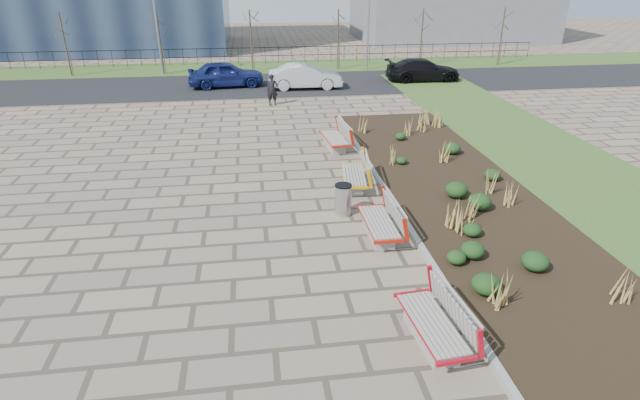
{
  "coord_description": "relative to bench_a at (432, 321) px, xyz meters",
  "views": [
    {
      "loc": [
        -0.16,
        -9.08,
        6.61
      ],
      "look_at": [
        1.5,
        3.0,
        0.9
      ],
      "focal_mm": 28.0,
      "sensor_mm": 36.0,
      "label": 1
    }
  ],
  "objects": [
    {
      "name": "tree_c",
      "position": [
        -3.0,
        28.32,
        1.54
      ],
      "size": [
        1.4,
        1.4,
        4.0
      ],
      "primitive_type": null,
      "color": "#4C3D2D",
      "rests_on": "grass_verge_far"
    },
    {
      "name": "tree_a",
      "position": [
        -15.0,
        28.32,
        1.54
      ],
      "size": [
        1.4,
        1.4,
        4.0
      ],
      "primitive_type": null,
      "color": "#4C3D2D",
      "rests_on": "grass_verge_far"
    },
    {
      "name": "pedestrian",
      "position": [
        -2.09,
        18.78,
        0.3
      ],
      "size": [
        0.61,
        0.42,
        1.6
      ],
      "primitive_type": "imported",
      "rotation": [
        0.0,
        0.0,
        0.07
      ],
      "color": "black",
      "rests_on": "ground"
    },
    {
      "name": "bench_b",
      "position": [
        0.0,
        4.2,
        0.0
      ],
      "size": [
        0.92,
        2.11,
        1.0
      ],
      "primitive_type": null,
      "rotation": [
        0.0,
        0.0,
        0.01
      ],
      "color": "red",
      "rests_on": "ground"
    },
    {
      "name": "grass_verge_far",
      "position": [
        -3.0,
        29.82,
        -0.48
      ],
      "size": [
        80.0,
        5.0,
        0.04
      ],
      "primitive_type": "cube",
      "color": "#33511E",
      "rests_on": "ground"
    },
    {
      "name": "railing_fence",
      "position": [
        -3.0,
        31.32,
        0.14
      ],
      "size": [
        44.0,
        0.1,
        1.2
      ],
      "primitive_type": null,
      "color": "black",
      "rests_on": "grass_verge_far"
    },
    {
      "name": "tree_f",
      "position": [
        15.0,
        28.32,
        1.54
      ],
      "size": [
        1.4,
        1.4,
        4.0
      ],
      "primitive_type": null,
      "color": "#4C3D2D",
      "rests_on": "grass_verge_far"
    },
    {
      "name": "planting_bed",
      "position": [
        3.25,
        6.82,
        -0.45
      ],
      "size": [
        4.5,
        18.0,
        0.1
      ],
      "primitive_type": "cube",
      "color": "black",
      "rests_on": "ground"
    },
    {
      "name": "ground",
      "position": [
        -3.0,
        1.82,
        -0.5
      ],
      "size": [
        120.0,
        120.0,
        0.0
      ],
      "primitive_type": "plane",
      "color": "#806F58",
      "rests_on": "ground"
    },
    {
      "name": "car_black",
      "position": [
        7.68,
        23.63,
        0.2
      ],
      "size": [
        4.74,
        2.02,
        1.36
      ],
      "primitive_type": "imported",
      "rotation": [
        0.0,
        0.0,
        1.55
      ],
      "color": "black",
      "rests_on": "road"
    },
    {
      "name": "planting_curb",
      "position": [
        0.92,
        6.82,
        -0.42
      ],
      "size": [
        0.16,
        18.0,
        0.15
      ],
      "primitive_type": "cube",
      "color": "gray",
      "rests_on": "ground"
    },
    {
      "name": "bench_d",
      "position": [
        0.0,
        11.5,
        0.0
      ],
      "size": [
        1.11,
        2.18,
        1.0
      ],
      "primitive_type": null,
      "rotation": [
        0.0,
        0.0,
        0.1
      ],
      "color": "red",
      "rests_on": "ground"
    },
    {
      "name": "lamp_west",
      "position": [
        -9.0,
        27.82,
        2.54
      ],
      "size": [
        0.24,
        0.6,
        6.0
      ],
      "primitive_type": null,
      "color": "gray",
      "rests_on": "grass_verge_far"
    },
    {
      "name": "road",
      "position": [
        -3.0,
        23.82,
        -0.49
      ],
      "size": [
        80.0,
        7.0,
        0.02
      ],
      "primitive_type": "cube",
      "color": "black",
      "rests_on": "ground"
    },
    {
      "name": "car_silver",
      "position": [
        0.04,
        22.44,
        0.23
      ],
      "size": [
        4.37,
        1.62,
        1.43
      ],
      "primitive_type": "imported",
      "rotation": [
        0.0,
        0.0,
        1.54
      ],
      "color": "silver",
      "rests_on": "road"
    },
    {
      "name": "bench_a",
      "position": [
        0.0,
        0.0,
        0.0
      ],
      "size": [
        1.08,
        2.17,
        1.0
      ],
      "primitive_type": null,
      "rotation": [
        0.0,
        0.0,
        0.09
      ],
      "color": "red",
      "rests_on": "ground"
    },
    {
      "name": "litter_bin",
      "position": [
        -0.71,
        5.64,
        -0.04
      ],
      "size": [
        0.48,
        0.48,
        0.93
      ],
      "primitive_type": "cylinder",
      "color": "#B2B2B7",
      "rests_on": "ground"
    },
    {
      "name": "bench_c",
      "position": [
        0.0,
        7.58,
        0.0
      ],
      "size": [
        1.16,
        2.2,
        1.0
      ],
      "primitive_type": null,
      "rotation": [
        0.0,
        0.0,
        -0.13
      ],
      "color": "#ECAE0C",
      "rests_on": "ground"
    },
    {
      "name": "car_blue",
      "position": [
        -4.64,
        23.56,
        0.28
      ],
      "size": [
        4.63,
        2.25,
        1.52
      ],
      "primitive_type": "imported",
      "rotation": [
        0.0,
        0.0,
        1.67
      ],
      "color": "navy",
      "rests_on": "road"
    },
    {
      "name": "tree_b",
      "position": [
        -9.0,
        28.32,
        1.54
      ],
      "size": [
        1.4,
        1.4,
        4.0
      ],
      "primitive_type": null,
      "color": "#4C3D2D",
      "rests_on": "grass_verge_far"
    },
    {
      "name": "tree_e",
      "position": [
        9.0,
        28.32,
        1.54
      ],
      "size": [
        1.4,
        1.4,
        4.0
      ],
      "primitive_type": null,
      "color": "#4C3D2D",
      "rests_on": "grass_verge_far"
    },
    {
      "name": "lamp_east",
      "position": [
        5.0,
        27.82,
        2.54
      ],
      "size": [
        0.24,
        0.6,
        6.0
      ],
      "primitive_type": null,
      "color": "gray",
      "rests_on": "grass_verge_far"
    },
    {
      "name": "grass_verge_near",
      "position": [
        8.0,
        6.82,
        -0.48
      ],
      "size": [
        5.0,
        38.0,
        0.04
      ],
      "primitive_type": "cube",
      "color": "#33511E",
      "rests_on": "ground"
    },
    {
      "name": "tree_d",
      "position": [
        3.0,
        28.32,
        1.54
      ],
      "size": [
        1.4,
        1.4,
        4.0
      ],
      "primitive_type": null,
      "color": "#4C3D2D",
      "rests_on": "grass_verge_far"
    }
  ]
}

